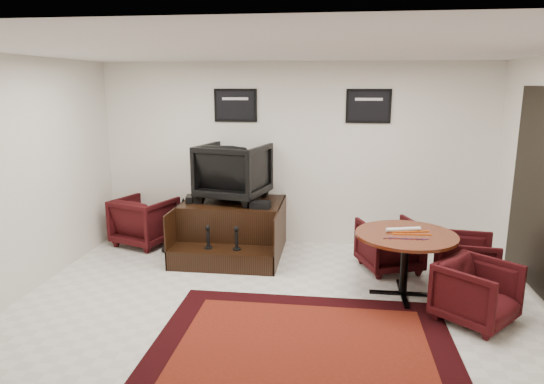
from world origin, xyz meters
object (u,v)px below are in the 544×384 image
(table_chair_window, at_px, (466,259))
(table_chair_corner, at_px, (477,290))
(armchair_side, at_px, (145,218))
(shine_chair, at_px, (234,169))
(meeting_table, at_px, (406,241))
(shine_podium, at_px, (233,229))
(table_chair_back, at_px, (389,243))

(table_chair_window, height_order, table_chair_corner, table_chair_corner)
(armchair_side, distance_m, table_chair_corner, 4.88)
(shine_chair, xyz_separation_m, meeting_table, (2.34, -1.38, -0.57))
(armchair_side, bearing_deg, shine_chair, -161.63)
(shine_podium, height_order, table_chair_window, shine_podium)
(shine_chair, distance_m, table_chair_back, 2.47)
(meeting_table, relative_size, table_chair_corner, 1.61)
(shine_chair, xyz_separation_m, table_chair_window, (3.14, -1.00, -0.88))
(shine_chair, relative_size, table_chair_corner, 1.31)
(armchair_side, bearing_deg, table_chair_corner, 175.62)
(shine_podium, xyz_separation_m, shine_chair, (-0.00, 0.15, 0.89))
(shine_podium, relative_size, table_chair_corner, 2.11)
(shine_podium, relative_size, table_chair_back, 2.04)
(meeting_table, height_order, table_chair_window, meeting_table)
(table_chair_back, xyz_separation_m, table_chair_window, (0.89, -0.44, -0.02))
(armchair_side, height_order, table_chair_window, armchair_side)
(table_chair_back, bearing_deg, table_chair_window, 133.67)
(armchair_side, xyz_separation_m, table_chair_back, (3.69, -0.60, -0.04))
(table_chair_window, bearing_deg, armchair_side, 84.29)
(shine_chair, bearing_deg, table_chair_back, 179.53)
(armchair_side, relative_size, meeting_table, 0.71)
(table_chair_corner, bearing_deg, table_chair_window, 33.30)
(shine_podium, relative_size, shine_chair, 1.62)
(shine_podium, distance_m, table_chair_back, 2.29)
(table_chair_back, height_order, table_chair_corner, table_chair_back)
(shine_podium, bearing_deg, table_chair_back, -10.28)
(table_chair_window, xyz_separation_m, table_chair_corner, (-0.13, -0.97, 0.01))
(table_chair_window, distance_m, table_chair_corner, 0.98)
(armchair_side, xyz_separation_m, meeting_table, (3.77, -1.42, 0.26))
(shine_podium, relative_size, armchair_side, 1.85)
(shine_podium, bearing_deg, shine_chair, 90.00)
(shine_chair, xyz_separation_m, table_chair_back, (2.25, -0.56, -0.86))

